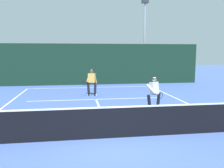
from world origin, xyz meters
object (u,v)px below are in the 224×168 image
object	(u,v)px
player_far	(92,81)
tennis_ball	(155,124)
player_near	(154,92)
light_pole	(145,32)

from	to	relation	value
player_far	tennis_ball	bearing A→B (deg)	127.55
player_near	light_pole	world-z (taller)	light_pole
player_far	player_near	bearing A→B (deg)	141.29
tennis_ball	light_pole	distance (m)	13.74
player_far	light_pole	bearing A→B (deg)	-109.30
tennis_ball	player_far	bearing A→B (deg)	107.08
player_near	tennis_ball	size ratio (longest dim) A/B	23.95
player_far	light_pole	xyz separation A→B (m)	(5.15, 6.19, 3.60)
player_near	light_pole	bearing A→B (deg)	-135.02
light_pole	tennis_ball	bearing A→B (deg)	-104.18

